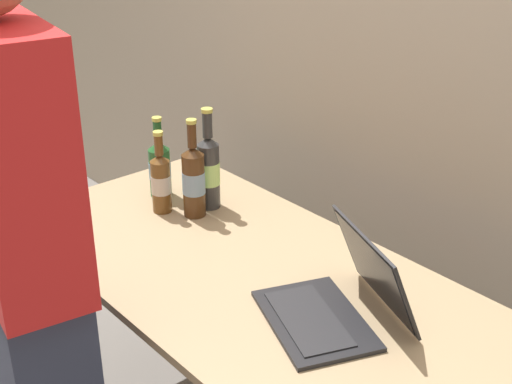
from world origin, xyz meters
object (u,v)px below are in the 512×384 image
laptop (339,299)px  beer_bottle_dark (194,180)px  beer_bottle_brown (161,181)px  beer_bottle_green (160,167)px  beer_bottle_amber (209,170)px  person_figure (29,282)px

laptop → beer_bottle_dark: 0.69m
beer_bottle_brown → beer_bottle_green: (-0.10, 0.06, -0.00)m
beer_bottle_brown → beer_bottle_amber: (0.07, 0.14, 0.03)m
beer_bottle_green → person_figure: size_ratio=0.16×
beer_bottle_dark → beer_bottle_brown: bearing=-145.4°
beer_bottle_amber → person_figure: person_figure is taller
beer_bottle_green → laptop: bearing=-4.1°
beer_bottle_brown → beer_bottle_green: 0.12m
beer_bottle_brown → person_figure: (0.38, -0.61, 0.06)m
laptop → person_figure: bearing=-123.6°
laptop → beer_bottle_green: size_ratio=1.51×
laptop → beer_bottle_amber: 0.72m
laptop → beer_bottle_dark: bearing=174.8°
beer_bottle_dark → beer_bottle_amber: size_ratio=0.96×
laptop → beer_bottle_green: beer_bottle_green is taller
laptop → beer_bottle_green: 0.89m
beer_bottle_green → beer_bottle_dark: bearing=-0.4°
beer_bottle_amber → beer_bottle_brown: bearing=-118.4°
laptop → beer_bottle_amber: (-0.71, 0.14, 0.08)m
beer_bottle_dark → person_figure: 0.73m
beer_bottle_brown → beer_bottle_dark: beer_bottle_dark is taller
beer_bottle_amber → person_figure: bearing=-67.9°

